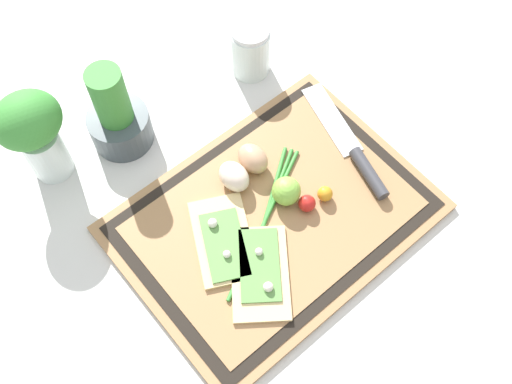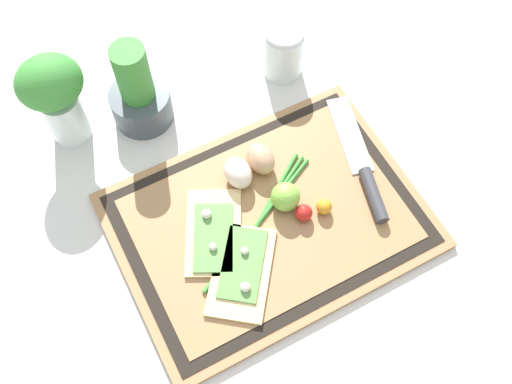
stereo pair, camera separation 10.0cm
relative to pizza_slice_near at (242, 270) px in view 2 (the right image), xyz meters
name	(u,v)px [view 2 (the right image)]	position (x,y,z in m)	size (l,w,h in m)	color
ground_plane	(269,222)	(0.08, 0.06, -0.02)	(6.00, 6.00, 0.00)	silver
cutting_board	(269,220)	(0.08, 0.06, -0.01)	(0.50, 0.37, 0.02)	#997047
pizza_slice_near	(242,270)	(0.00, 0.00, 0.00)	(0.17, 0.18, 0.02)	#DBBC7F
pizza_slice_far	(213,233)	(-0.01, 0.08, 0.00)	(0.15, 0.18, 0.02)	#DBBC7F
knife	(366,177)	(0.27, 0.05, 0.00)	(0.10, 0.26, 0.02)	silver
egg_brown	(261,159)	(0.12, 0.16, 0.02)	(0.05, 0.06, 0.05)	tan
egg_pink	(238,173)	(0.07, 0.15, 0.02)	(0.05, 0.06, 0.05)	beige
lime	(285,197)	(0.12, 0.07, 0.02)	(0.05, 0.05, 0.05)	#7FB742
cherry_tomato_red	(304,213)	(0.13, 0.04, 0.01)	(0.03, 0.03, 0.03)	red
cherry_tomato_yellow	(324,207)	(0.17, 0.03, 0.01)	(0.03, 0.03, 0.03)	orange
scallion_bunch	(259,223)	(0.06, 0.06, 0.00)	(0.27, 0.18, 0.01)	#388433
herb_pot	(139,95)	(-0.02, 0.36, 0.04)	(0.11, 0.11, 0.18)	#3D474C
sauce_jar	(283,54)	(0.26, 0.34, 0.03)	(0.07, 0.07, 0.11)	silver
herb_glass	(55,94)	(-0.15, 0.39, 0.09)	(0.11, 0.10, 0.19)	silver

